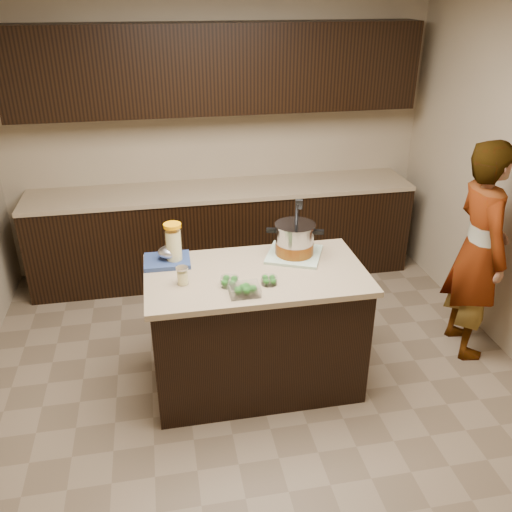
{
  "coord_description": "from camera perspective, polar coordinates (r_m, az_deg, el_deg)",
  "views": [
    {
      "loc": [
        -0.59,
        -3.09,
        2.59
      ],
      "look_at": [
        0.0,
        0.0,
        1.02
      ],
      "focal_mm": 38.0,
      "sensor_mm": 36.0,
      "label": 1
    }
  ],
  "objects": [
    {
      "name": "ground_plane",
      "position": [
        4.08,
        0.0,
        -12.93
      ],
      "size": [
        4.0,
        4.0,
        0.0
      ],
      "primitive_type": "plane",
      "color": "brown",
      "rests_on": "ground"
    },
    {
      "name": "room_shell",
      "position": [
        3.27,
        0.0,
        10.96
      ],
      "size": [
        4.04,
        4.04,
        2.72
      ],
      "color": "tan",
      "rests_on": "ground"
    },
    {
      "name": "back_cabinets",
      "position": [
        5.14,
        -3.67,
        7.74
      ],
      "size": [
        3.6,
        0.63,
        2.33
      ],
      "color": "black",
      "rests_on": "ground"
    },
    {
      "name": "island",
      "position": [
        3.81,
        0.0,
        -7.66
      ],
      "size": [
        1.46,
        0.81,
        0.9
      ],
      "color": "black",
      "rests_on": "ground"
    },
    {
      "name": "dish_towel",
      "position": [
        3.8,
        4.04,
        0.17
      ],
      "size": [
        0.48,
        0.48,
        0.02
      ],
      "primitive_type": "cube",
      "rotation": [
        0.0,
        0.0,
        -0.42
      ],
      "color": "#5A865D",
      "rests_on": "island"
    },
    {
      "name": "stock_pot",
      "position": [
        3.75,
        4.09,
        1.58
      ],
      "size": [
        0.39,
        0.35,
        0.4
      ],
      "rotation": [
        0.0,
        0.0,
        -0.28
      ],
      "color": "#B7B7BC",
      "rests_on": "dish_towel"
    },
    {
      "name": "lemonade_pitcher",
      "position": [
        3.67,
        -8.66,
        1.11
      ],
      "size": [
        0.12,
        0.12,
        0.29
      ],
      "rotation": [
        0.0,
        0.0,
        0.04
      ],
      "color": "#E6D98C",
      "rests_on": "island"
    },
    {
      "name": "mason_jar",
      "position": [
        3.44,
        -7.75,
        -2.1
      ],
      "size": [
        0.08,
        0.08,
        0.13
      ],
      "rotation": [
        0.0,
        0.0,
        -0.07
      ],
      "color": "#E6D98C",
      "rests_on": "island"
    },
    {
      "name": "broccoli_tub_left",
      "position": [
        3.41,
        -2.81,
        -2.74
      ],
      "size": [
        0.13,
        0.13,
        0.06
      ],
      "rotation": [
        0.0,
        0.0,
        0.13
      ],
      "color": "silver",
      "rests_on": "island"
    },
    {
      "name": "broccoli_tub_right",
      "position": [
        3.43,
        1.39,
        -2.61
      ],
      "size": [
        0.14,
        0.14,
        0.05
      ],
      "rotation": [
        0.0,
        0.0,
        0.43
      ],
      "color": "silver",
      "rests_on": "island"
    },
    {
      "name": "broccoli_tub_rect",
      "position": [
        3.31,
        -1.22,
        -3.62
      ],
      "size": [
        0.19,
        0.14,
        0.07
      ],
      "rotation": [
        0.0,
        0.0,
        0.01
      ],
      "color": "silver",
      "rests_on": "island"
    },
    {
      "name": "blue_tray",
      "position": [
        3.72,
        -9.22,
        -0.16
      ],
      "size": [
        0.31,
        0.25,
        0.12
      ],
      "rotation": [
        0.0,
        0.0,
        -0.02
      ],
      "color": "navy",
      "rests_on": "island"
    },
    {
      "name": "person",
      "position": [
        4.32,
        22.38,
        0.45
      ],
      "size": [
        0.46,
        0.65,
        1.67
      ],
      "primitive_type": "imported",
      "rotation": [
        0.0,
        0.0,
        1.47
      ],
      "color": "gray",
      "rests_on": "ground"
    }
  ]
}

